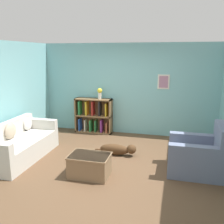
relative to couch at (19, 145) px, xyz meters
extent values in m
plane|color=brown|center=(2.01, 0.21, -0.31)|extent=(14.00, 14.00, 0.00)
cube|color=#7AB7BC|center=(2.01, 2.46, 0.99)|extent=(5.60, 0.10, 2.60)
cube|color=silver|center=(3.01, 2.39, 1.24)|extent=(0.32, 0.02, 0.40)
cube|color=#A37089|center=(3.01, 2.38, 1.24)|extent=(0.24, 0.01, 0.32)
cube|color=beige|center=(0.05, 0.00, -0.09)|extent=(0.87, 1.94, 0.44)
cube|color=beige|center=(-0.30, 0.00, 0.31)|extent=(0.16, 1.94, 0.36)
cube|color=beige|center=(0.05, 0.89, 0.25)|extent=(0.87, 0.16, 0.25)
ellipsoid|color=tan|center=(-0.18, 0.00, 0.31)|extent=(0.14, 0.36, 0.36)
ellipsoid|color=beige|center=(-0.18, 0.68, 0.29)|extent=(0.14, 0.32, 0.32)
cube|color=olive|center=(0.49, 2.23, 0.20)|extent=(0.04, 0.31, 1.02)
cube|color=olive|center=(1.55, 2.23, 0.20)|extent=(0.04, 0.31, 1.02)
cube|color=olive|center=(1.02, 2.38, 0.20)|extent=(1.10, 0.02, 1.02)
cube|color=olive|center=(1.02, 2.23, -0.29)|extent=(1.10, 0.31, 0.04)
cube|color=olive|center=(1.02, 2.23, 0.20)|extent=(1.10, 0.31, 0.04)
cube|color=olive|center=(1.02, 2.23, 0.69)|extent=(1.10, 0.31, 0.04)
cube|color=#234C9E|center=(0.59, 2.22, -0.11)|extent=(0.04, 0.23, 0.38)
cube|color=#287A3D|center=(0.61, 2.22, 0.42)|extent=(0.05, 0.23, 0.41)
cube|color=silver|center=(0.77, 2.22, -0.11)|extent=(0.03, 0.23, 0.36)
cube|color=gold|center=(0.83, 2.22, 0.42)|extent=(0.05, 0.23, 0.41)
cube|color=#287A3D|center=(0.94, 2.22, -0.12)|extent=(0.05, 0.23, 0.35)
cube|color=#B22823|center=(1.02, 2.22, 0.43)|extent=(0.04, 0.23, 0.42)
cube|color=#287A3D|center=(1.10, 2.22, -0.11)|extent=(0.03, 0.23, 0.36)
cube|color=black|center=(1.23, 2.22, 0.43)|extent=(0.03, 0.23, 0.43)
cube|color=#7A2D84|center=(1.28, 2.22, -0.10)|extent=(0.04, 0.23, 0.39)
cube|color=gold|center=(1.43, 2.22, 0.40)|extent=(0.03, 0.23, 0.37)
cube|color=brown|center=(1.44, 2.22, -0.14)|extent=(0.04, 0.23, 0.32)
cube|color=slate|center=(3.80, 0.28, -0.08)|extent=(1.06, 0.90, 0.46)
cube|color=slate|center=(4.24, 0.28, 0.42)|extent=(0.18, 0.90, 0.54)
cube|color=slate|center=(3.80, -0.09, 0.26)|extent=(1.06, 0.18, 0.22)
cube|color=slate|center=(3.80, 0.64, 0.26)|extent=(1.06, 0.18, 0.22)
cube|color=#846647|center=(1.82, -0.40, -0.10)|extent=(0.75, 0.52, 0.43)
cube|color=#8F6E4D|center=(1.82, -0.40, 0.10)|extent=(0.77, 0.54, 0.03)
ellipsoid|color=#472D19|center=(2.04, 0.73, -0.18)|extent=(0.69, 0.23, 0.26)
sphere|color=#472D19|center=(2.44, 0.73, -0.14)|extent=(0.22, 0.22, 0.22)
ellipsoid|color=#472D19|center=(1.64, 0.77, -0.25)|extent=(0.20, 0.05, 0.05)
cylinder|color=silver|center=(1.22, 2.23, 0.80)|extent=(0.11, 0.11, 0.18)
sphere|color=yellow|center=(1.22, 2.23, 0.95)|extent=(0.14, 0.14, 0.14)
camera|label=1|loc=(3.34, -4.58, 2.00)|focal=40.00mm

